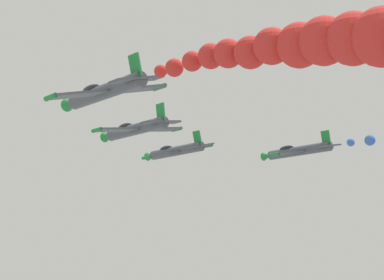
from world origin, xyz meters
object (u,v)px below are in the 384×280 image
at_px(airplane_right_inner, 298,151).
at_px(airplane_left_outer, 104,92).
at_px(airplane_left_inner, 135,129).
at_px(airplane_lead, 175,151).

bearing_deg(airplane_right_inner, airplane_left_outer, -161.76).
bearing_deg(airplane_left_inner, airplane_lead, 36.12).
distance_m(airplane_left_inner, airplane_right_inner, 21.87).
bearing_deg(airplane_left_outer, airplane_right_inner, 18.24).
height_order(airplane_lead, airplane_left_outer, airplane_lead).
distance_m(airplane_right_inner, airplane_left_outer, 34.21).
height_order(airplane_left_inner, airplane_left_outer, airplane_left_inner).
xyz_separation_m(airplane_right_inner, airplane_left_outer, (-32.49, -10.71, -0.18)).
height_order(airplane_lead, airplane_left_inner, airplane_left_inner).
bearing_deg(airplane_left_inner, airplane_right_inner, -2.73).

